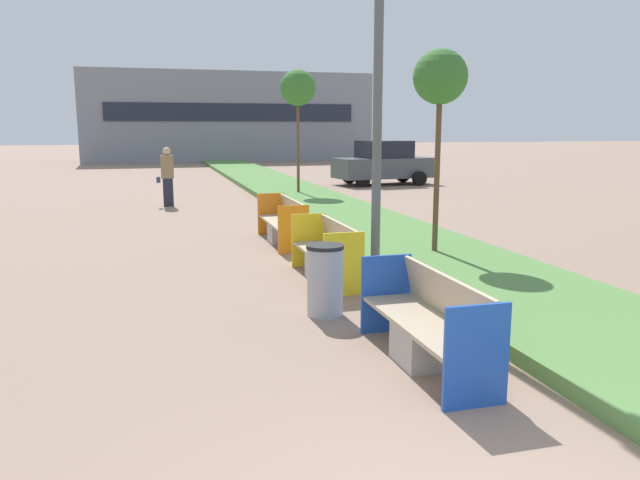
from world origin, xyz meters
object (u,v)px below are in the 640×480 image
object	(u,v)px
litter_bin	(325,280)
sapling_tree_far	(298,89)
parked_car_distant	(384,163)
bench_blue_frame	(427,329)
bench_yellow_frame	(327,257)
street_lamp_post	(379,27)
sapling_tree_near	(440,80)
bench_orange_frame	(283,225)
pedestrian_walking	(167,176)

from	to	relation	value
litter_bin	sapling_tree_far	world-z (taller)	sapling_tree_far
parked_car_distant	bench_blue_frame	bearing A→B (deg)	-116.99
bench_yellow_frame	street_lamp_post	world-z (taller)	street_lamp_post
litter_bin	sapling_tree_near	xyz separation A→B (m)	(2.90, 2.79, 2.78)
bench_blue_frame	bench_orange_frame	world-z (taller)	same
pedestrian_walking	litter_bin	bearing A→B (deg)	-82.54
bench_orange_frame	street_lamp_post	distance (m)	5.31
bench_yellow_frame	pedestrian_walking	distance (m)	10.66
parked_car_distant	litter_bin	bearing A→B (deg)	-120.53
bench_blue_frame	street_lamp_post	bearing A→B (deg)	79.21
bench_yellow_frame	bench_orange_frame	distance (m)	3.39
litter_bin	parked_car_distant	distance (m)	19.03
bench_orange_frame	parked_car_distant	distance (m)	14.07
bench_blue_frame	bench_yellow_frame	distance (m)	3.78
bench_orange_frame	street_lamp_post	world-z (taller)	street_lamp_post
bench_orange_frame	bench_yellow_frame	bearing A→B (deg)	-90.05
pedestrian_walking	sapling_tree_near	bearing A→B (deg)	-64.63
bench_blue_frame	parked_car_distant	bearing A→B (deg)	70.20
parked_car_distant	sapling_tree_far	bearing A→B (deg)	-148.24
pedestrian_walking	sapling_tree_far	bearing A→B (deg)	17.60
bench_blue_frame	bench_orange_frame	size ratio (longest dim) A/B	0.93
bench_blue_frame	street_lamp_post	xyz separation A→B (m)	(0.61, 3.21, 3.48)
bench_blue_frame	sapling_tree_far	size ratio (longest dim) A/B	0.50
bench_blue_frame	sapling_tree_far	xyz separation A→B (m)	(2.34, 15.63, 3.35)
sapling_tree_far	parked_car_distant	world-z (taller)	sapling_tree_far
street_lamp_post	sapling_tree_far	distance (m)	12.54
bench_blue_frame	street_lamp_post	distance (m)	4.77
street_lamp_post	parked_car_distant	distance (m)	17.63
street_lamp_post	litter_bin	bearing A→B (deg)	-132.19
bench_yellow_frame	street_lamp_post	size ratio (longest dim) A/B	0.30
litter_bin	street_lamp_post	size ratio (longest dim) A/B	0.13
bench_orange_frame	street_lamp_post	bearing A→B (deg)	-81.27
sapling_tree_far	bench_orange_frame	bearing A→B (deg)	-105.44
sapling_tree_far	street_lamp_post	bearing A→B (deg)	-97.91
sapling_tree_near	bench_orange_frame	bearing A→B (deg)	133.34
street_lamp_post	sapling_tree_far	size ratio (longest dim) A/B	1.59
sapling_tree_far	bench_blue_frame	bearing A→B (deg)	-98.50
street_lamp_post	sapling_tree_near	distance (m)	2.36
litter_bin	pedestrian_walking	world-z (taller)	pedestrian_walking
bench_yellow_frame	sapling_tree_far	size ratio (longest dim) A/B	0.48
sapling_tree_near	parked_car_distant	bearing A→B (deg)	72.45
sapling_tree_near	sapling_tree_far	world-z (taller)	sapling_tree_far
litter_bin	street_lamp_post	xyz separation A→B (m)	(1.17, 1.29, 3.38)
bench_blue_frame	pedestrian_walking	size ratio (longest dim) A/B	1.21
bench_yellow_frame	bench_orange_frame	xyz separation A→B (m)	(0.00, 3.39, 0.01)
pedestrian_walking	bench_blue_frame	bearing A→B (deg)	-81.32
bench_blue_frame	sapling_tree_near	bearing A→B (deg)	63.57
sapling_tree_far	pedestrian_walking	distance (m)	5.48
bench_blue_frame	parked_car_distant	world-z (taller)	parked_car_distant
bench_yellow_frame	sapling_tree_far	xyz separation A→B (m)	(2.34, 11.85, 3.35)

